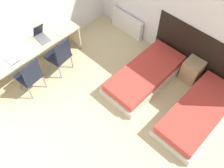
{
  "coord_description": "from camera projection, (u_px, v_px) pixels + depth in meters",
  "views": [
    {
      "loc": [
        2.06,
        0.22,
        4.62
      ],
      "look_at": [
        0.0,
        2.35,
        0.55
      ],
      "focal_mm": 40.0,
      "sensor_mm": 36.0,
      "label": 1
    }
  ],
  "objects": [
    {
      "name": "headboard_panel",
      "position": [
        201.0,
        55.0,
        5.47
      ],
      "size": [
        2.4,
        0.03,
        1.14
      ],
      "color": "black",
      "rests_on": "ground_plane"
    },
    {
      "name": "wall_left",
      "position": [
        29.0,
        8.0,
        5.2
      ],
      "size": [
        0.05,
        5.28,
        2.7
      ],
      "color": "white",
      "rests_on": "ground_plane"
    },
    {
      "name": "chair_near_notebook",
      "position": [
        30.0,
        75.0,
        5.2
      ],
      "size": [
        0.5,
        0.5,
        0.96
      ],
      "rotation": [
        0.0,
        0.0,
        0.08
      ],
      "color": "black",
      "rests_on": "ground_plane"
    },
    {
      "name": "radiator",
      "position": [
        127.0,
        24.0,
        6.54
      ],
      "size": [
        0.98,
        0.12,
        0.53
      ],
      "color": "silver",
      "rests_on": "ground_plane"
    },
    {
      "name": "bed_near_window",
      "position": [
        145.0,
        76.0,
        5.63
      ],
      "size": [
        0.91,
        1.99,
        0.37
      ],
      "color": "beige",
      "rests_on": "ground_plane"
    },
    {
      "name": "chair_near_laptop",
      "position": [
        60.0,
        55.0,
        5.53
      ],
      "size": [
        0.52,
        0.52,
        0.96
      ],
      "rotation": [
        0.0,
        0.0,
        0.13
      ],
      "color": "black",
      "rests_on": "ground_plane"
    },
    {
      "name": "open_notebook",
      "position": [
        11.0,
        59.0,
        5.19
      ],
      "size": [
        0.31,
        0.21,
        0.02
      ],
      "rotation": [
        0.0,
        0.0,
        0.04
      ],
      "color": "black",
      "rests_on": "desk"
    },
    {
      "name": "desk",
      "position": [
        31.0,
        52.0,
        5.52
      ],
      "size": [
        0.58,
        2.4,
        0.72
      ],
      "color": "#C6B28E",
      "rests_on": "ground_plane"
    },
    {
      "name": "bed_near_door",
      "position": [
        198.0,
        113.0,
        5.06
      ],
      "size": [
        0.91,
        1.99,
        0.37
      ],
      "color": "beige",
      "rests_on": "ground_plane"
    },
    {
      "name": "wall_back",
      "position": [
        177.0,
        7.0,
        5.21
      ],
      "size": [
        5.35,
        0.05,
        2.7
      ],
      "color": "white",
      "rests_on": "ground_plane"
    },
    {
      "name": "laptop",
      "position": [
        41.0,
        36.0,
        5.52
      ],
      "size": [
        0.38,
        0.26,
        0.35
      ],
      "rotation": [
        0.0,
        0.0,
        -0.07
      ],
      "color": "slate",
      "rests_on": "desk"
    },
    {
      "name": "nightstand",
      "position": [
        192.0,
        70.0,
        5.62
      ],
      "size": [
        0.39,
        0.4,
        0.52
      ],
      "color": "tan",
      "rests_on": "ground_plane"
    }
  ]
}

